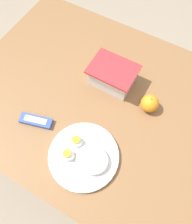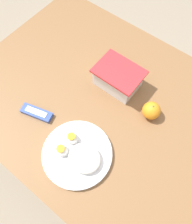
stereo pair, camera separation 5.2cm
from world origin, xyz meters
The scene contains 6 objects.
ground_plane centered at (0.00, 0.00, 0.00)m, with size 10.00×10.00×0.00m, color gray.
table centered at (0.00, 0.00, 0.61)m, with size 1.21×0.85×0.71m.
food_container centered at (-0.04, 0.10, 0.75)m, with size 0.18×0.14×0.09m.
orange_fruit centered at (0.14, 0.06, 0.74)m, with size 0.07×0.07×0.07m.
rice_plate centered at (0.02, -0.23, 0.72)m, with size 0.25×0.25×0.05m.
candy_bar centered at (-0.21, -0.21, 0.72)m, with size 0.13×0.07×0.02m.
Camera 2 is at (0.20, -0.35, 1.48)m, focal length 35.00 mm.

